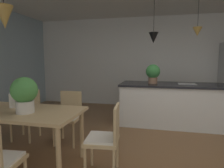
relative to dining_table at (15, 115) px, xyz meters
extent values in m
cube|color=brown|center=(2.12, 0.61, -0.69)|extent=(10.00, 8.40, 0.04)
cube|color=silver|center=(2.12, 3.87, 0.68)|extent=(10.00, 0.12, 2.70)
cube|color=tan|center=(0.00, 0.00, 0.05)|extent=(1.80, 0.84, 0.04)
cylinder|color=tan|center=(0.82, 0.34, -0.31)|extent=(0.06, 0.06, 0.72)
cylinder|color=tan|center=(0.82, -0.34, -0.31)|extent=(0.06, 0.06, 0.72)
cube|color=tan|center=(0.41, 0.74, -0.24)|extent=(0.42, 0.42, 0.04)
cube|color=white|center=(0.41, 0.74, -0.20)|extent=(0.38, 0.38, 0.03)
cube|color=tan|center=(0.40, 0.92, -0.01)|extent=(0.38, 0.05, 0.42)
cylinder|color=tan|center=(0.58, 0.58, -0.46)|extent=(0.04, 0.04, 0.41)
cylinder|color=tan|center=(0.24, 0.56, -0.46)|extent=(0.04, 0.04, 0.41)
cylinder|color=tan|center=(0.57, 0.92, -0.46)|extent=(0.04, 0.04, 0.41)
cylinder|color=tan|center=(0.23, 0.90, -0.46)|extent=(0.04, 0.04, 0.41)
cube|color=tan|center=(-0.41, 0.74, -0.24)|extent=(0.43, 0.43, 0.04)
cube|color=white|center=(-0.41, 0.74, -0.20)|extent=(0.38, 0.38, 0.03)
cube|color=tan|center=(-0.42, 0.92, -0.01)|extent=(0.38, 0.06, 0.42)
cylinder|color=tan|center=(-0.22, 0.58, -0.46)|extent=(0.04, 0.04, 0.41)
cylinder|color=tan|center=(-0.56, 0.56, -0.46)|extent=(0.04, 0.04, 0.41)
cylinder|color=tan|center=(-0.25, 0.92, -0.46)|extent=(0.04, 0.04, 0.41)
cylinder|color=tan|center=(-0.59, 0.90, -0.46)|extent=(0.04, 0.04, 0.41)
cube|color=tan|center=(1.22, 0.00, -0.24)|extent=(0.43, 0.43, 0.04)
cube|color=white|center=(1.22, 0.00, -0.20)|extent=(0.39, 0.39, 0.03)
cube|color=tan|center=(1.40, 0.02, -0.01)|extent=(0.06, 0.38, 0.42)
cylinder|color=tan|center=(1.07, -0.18, -0.46)|extent=(0.04, 0.04, 0.41)
cylinder|color=tan|center=(1.04, 0.15, -0.46)|extent=(0.04, 0.04, 0.41)
cylinder|color=tan|center=(1.41, -0.15, -0.46)|extent=(0.04, 0.04, 0.41)
cylinder|color=tan|center=(1.38, 0.18, -0.46)|extent=(0.04, 0.04, 0.41)
cube|color=silver|center=(2.21, 2.18, -0.23)|extent=(2.20, 0.89, 0.88)
cube|color=black|center=(2.21, 2.18, 0.21)|extent=(2.26, 0.95, 0.04)
cube|color=gray|center=(2.50, 2.18, 0.24)|extent=(0.36, 0.30, 0.01)
cone|color=olive|center=(0.06, -0.14, 1.25)|extent=(0.21, 0.21, 0.27)
cylinder|color=black|center=(1.77, 2.18, 1.69)|extent=(0.01, 0.01, 0.69)
cone|color=black|center=(1.77, 2.18, 1.22)|extent=(0.20, 0.20, 0.23)
cylinder|color=black|center=(2.65, 2.18, 1.72)|extent=(0.01, 0.01, 0.62)
cone|color=olive|center=(2.65, 2.18, 1.33)|extent=(0.19, 0.19, 0.18)
cylinder|color=#8C664C|center=(1.78, 2.18, 0.30)|extent=(0.20, 0.20, 0.13)
sphere|color=#387F3D|center=(1.78, 2.18, 0.50)|extent=(0.31, 0.31, 0.31)
cylinder|color=beige|center=(0.24, -0.09, 0.15)|extent=(0.22, 0.22, 0.15)
sphere|color=#478C42|center=(0.24, -0.09, 0.37)|extent=(0.33, 0.33, 0.33)
cylinder|color=silver|center=(-0.12, 0.12, 0.17)|extent=(0.10, 0.10, 0.20)
camera|label=1|loc=(1.85, -2.19, 0.73)|focal=31.12mm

